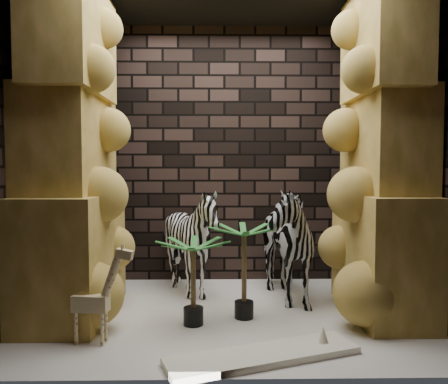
{
  "coord_description": "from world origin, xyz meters",
  "views": [
    {
      "loc": [
        -0.09,
        -3.93,
        1.33
      ],
      "look_at": [
        -0.02,
        0.15,
        1.11
      ],
      "focal_mm": 34.97,
      "sensor_mm": 36.0,
      "label": 1
    }
  ],
  "objects_px": {
    "zebra_right": "(277,233)",
    "palm_back": "(193,282)",
    "zebra_left": "(191,247)",
    "giraffe_toy": "(91,292)",
    "palm_front": "(244,271)",
    "surfboard": "(264,356)"
  },
  "relations": [
    {
      "from": "zebra_right",
      "to": "palm_back",
      "type": "relative_size",
      "value": 1.82
    },
    {
      "from": "zebra_left",
      "to": "giraffe_toy",
      "type": "height_order",
      "value": "zebra_left"
    },
    {
      "from": "zebra_left",
      "to": "palm_back",
      "type": "xyz_separation_m",
      "value": [
        0.07,
        -0.87,
        -0.14
      ]
    },
    {
      "from": "palm_front",
      "to": "zebra_right",
      "type": "bearing_deg",
      "value": 57.1
    },
    {
      "from": "zebra_right",
      "to": "zebra_left",
      "type": "xyz_separation_m",
      "value": [
        -0.88,
        0.13,
        -0.17
      ]
    },
    {
      "from": "palm_back",
      "to": "zebra_left",
      "type": "bearing_deg",
      "value": 94.3
    },
    {
      "from": "giraffe_toy",
      "to": "surfboard",
      "type": "bearing_deg",
      "value": -6.64
    },
    {
      "from": "zebra_left",
      "to": "palm_back",
      "type": "distance_m",
      "value": 0.88
    },
    {
      "from": "zebra_right",
      "to": "palm_front",
      "type": "bearing_deg",
      "value": -135.46
    },
    {
      "from": "giraffe_toy",
      "to": "surfboard",
      "type": "distance_m",
      "value": 1.37
    },
    {
      "from": "zebra_right",
      "to": "surfboard",
      "type": "height_order",
      "value": "zebra_right"
    },
    {
      "from": "giraffe_toy",
      "to": "palm_back",
      "type": "relative_size",
      "value": 1.06
    },
    {
      "from": "zebra_left",
      "to": "giraffe_toy",
      "type": "xyz_separation_m",
      "value": [
        -0.69,
        -1.25,
        -0.11
      ]
    },
    {
      "from": "palm_back",
      "to": "zebra_right",
      "type": "bearing_deg",
      "value": 42.09
    },
    {
      "from": "zebra_left",
      "to": "palm_back",
      "type": "relative_size",
      "value": 1.51
    },
    {
      "from": "giraffe_toy",
      "to": "palm_front",
      "type": "relative_size",
      "value": 0.93
    },
    {
      "from": "giraffe_toy",
      "to": "palm_back",
      "type": "bearing_deg",
      "value": 33.28
    },
    {
      "from": "zebra_right",
      "to": "giraffe_toy",
      "type": "relative_size",
      "value": 1.72
    },
    {
      "from": "palm_front",
      "to": "palm_back",
      "type": "relative_size",
      "value": 1.14
    },
    {
      "from": "zebra_right",
      "to": "zebra_left",
      "type": "relative_size",
      "value": 1.21
    },
    {
      "from": "palm_back",
      "to": "palm_front",
      "type": "bearing_deg",
      "value": 20.14
    },
    {
      "from": "giraffe_toy",
      "to": "palm_front",
      "type": "bearing_deg",
      "value": 30.97
    }
  ]
}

